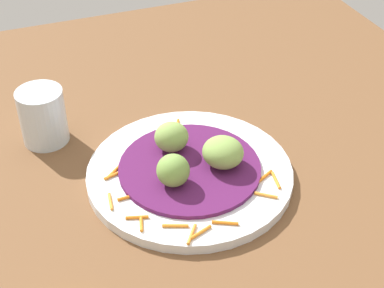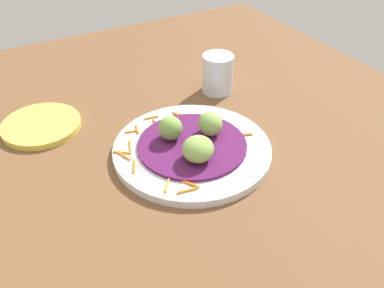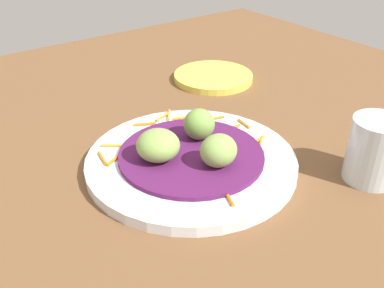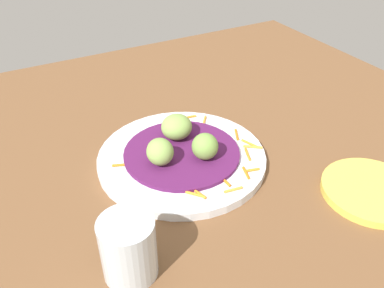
% 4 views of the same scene
% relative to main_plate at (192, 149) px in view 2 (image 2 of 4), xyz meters
% --- Properties ---
extents(table_surface, '(1.10, 1.10, 0.02)m').
position_rel_main_plate_xyz_m(table_surface, '(-0.02, 0.05, -0.02)').
color(table_surface, brown).
rests_on(table_surface, ground).
extents(main_plate, '(0.27, 0.27, 0.01)m').
position_rel_main_plate_xyz_m(main_plate, '(0.00, 0.00, 0.00)').
color(main_plate, silver).
rests_on(main_plate, table_surface).
extents(cabbage_bed, '(0.19, 0.19, 0.01)m').
position_rel_main_plate_xyz_m(cabbage_bed, '(-0.00, 0.00, 0.01)').
color(cabbage_bed, '#51194C').
rests_on(cabbage_bed, main_plate).
extents(carrot_garnish, '(0.23, 0.22, 0.00)m').
position_rel_main_plate_xyz_m(carrot_garnish, '(-0.05, 0.03, 0.01)').
color(carrot_garnish, orange).
rests_on(carrot_garnish, main_plate).
extents(guac_scoop_left, '(0.05, 0.05, 0.04)m').
position_rel_main_plate_xyz_m(guac_scoop_left, '(0.04, 0.01, 0.03)').
color(guac_scoop_left, '#84A851').
rests_on(guac_scoop_left, cabbage_bed).
extents(guac_scoop_center, '(0.06, 0.06, 0.04)m').
position_rel_main_plate_xyz_m(guac_scoop_center, '(-0.03, 0.03, 0.03)').
color(guac_scoop_center, '#759E47').
rests_on(guac_scoop_center, cabbage_bed).
extents(guac_scoop_right, '(0.07, 0.07, 0.04)m').
position_rel_main_plate_xyz_m(guac_scoop_right, '(-0.01, -0.04, 0.03)').
color(guac_scoop_right, '#84A851').
rests_on(guac_scoop_right, cabbage_bed).
extents(side_plate_small, '(0.14, 0.14, 0.01)m').
position_rel_main_plate_xyz_m(side_plate_small, '(-0.21, 0.20, -0.00)').
color(side_plate_small, '#E0CC4C').
rests_on(side_plate_small, table_surface).
extents(water_glass, '(0.06, 0.06, 0.08)m').
position_rel_main_plate_xyz_m(water_glass, '(0.15, 0.16, 0.03)').
color(water_glass, silver).
rests_on(water_glass, table_surface).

